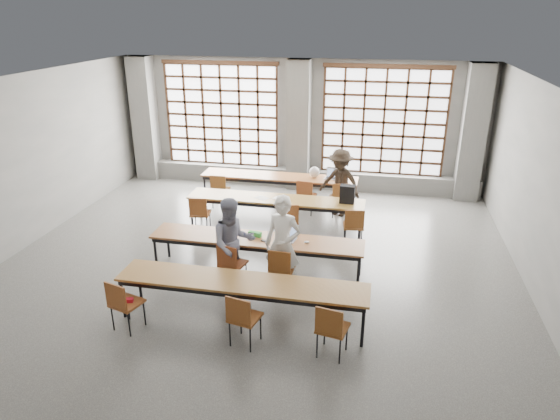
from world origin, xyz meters
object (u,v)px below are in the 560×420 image
object	(u,v)px
phone	(265,241)
chair_back_right	(340,196)
backpack	(347,194)
chair_back_left	(220,187)
chair_mid_right	(354,223)
chair_front_right	(281,266)
chair_near_mid	(242,315)
chair_back_mid	(306,193)
laptop_back	(333,176)
student_female	(233,243)
green_box	(255,234)
chair_mid_left	(199,211)
red_pouch	(127,300)
desk_row_b	(276,201)
chair_near_right	(331,326)
chair_front_left	(231,261)
desk_row_a	(279,178)
plastic_bag	(314,172)
chair_near_left	(123,301)
desk_row_c	(256,241)
chair_mid_centre	(289,218)
desk_row_d	(242,285)
mouse	(307,242)
student_male	(283,245)
student_back	(340,183)
laptop_front	(287,235)

from	to	relation	value
phone	chair_back_right	bearing A→B (deg)	71.31
backpack	chair_back_left	bearing A→B (deg)	165.87
chair_mid_right	chair_front_right	size ratio (longest dim) A/B	1.00
chair_near_mid	backpack	xyz separation A→B (m)	(1.16, 4.40, 0.39)
chair_back_mid	laptop_back	bearing A→B (deg)	52.44
student_female	backpack	bearing A→B (deg)	26.93
laptop_back	green_box	world-z (taller)	laptop_back
chair_mid_left	red_pouch	bearing A→B (deg)	-87.67
desk_row_b	red_pouch	distance (m)	4.51
chair_near_right	chair_front_left	bearing A→B (deg)	141.15
chair_mid_right	chair_near_mid	size ratio (longest dim) A/B	1.00
desk_row_a	chair_mid_right	world-z (taller)	chair_mid_right
chair_back_left	plastic_bag	world-z (taller)	plastic_bag
desk_row_a	chair_near_left	distance (m)	6.08
chair_mid_right	laptop_back	bearing A→B (deg)	106.69
chair_front_left	student_female	xyz separation A→B (m)	(0.02, 0.13, 0.30)
chair_near_left	phone	xyz separation A→B (m)	(1.74, 2.11, 0.20)
desk_row_c	chair_near_right	xyz separation A→B (m)	(1.64, -2.21, -0.13)
chair_mid_centre	chair_front_right	xyz separation A→B (m)	(0.27, -2.14, 0.00)
desk_row_b	desk_row_d	size ratio (longest dim) A/B	1.00
backpack	plastic_bag	bearing A→B (deg)	122.44
chair_mid_left	student_female	bearing A→B (deg)	-55.41
mouse	chair_near_right	bearing A→B (deg)	-72.39
chair_front_left	chair_near_left	size ratio (longest dim) A/B	1.00
mouse	chair_front_right	bearing A→B (deg)	-120.13
chair_back_mid	student_male	size ratio (longest dim) A/B	0.49
desk_row_b	desk_row_c	distance (m)	2.14
desk_row_b	chair_front_left	size ratio (longest dim) A/B	4.55
desk_row_d	student_female	xyz separation A→B (m)	(-0.46, 1.08, 0.17)
mouse	phone	bearing A→B (deg)	-174.07
chair_front_left	chair_near_mid	bearing A→B (deg)	-67.29
student_back	plastic_bag	xyz separation A→B (m)	(-0.70, 0.55, 0.05)
chair_near_right	laptop_front	world-z (taller)	laptop_front
chair_back_right	student_male	size ratio (longest dim) A/B	0.49
mouse	phone	size ratio (longest dim) A/B	0.75
desk_row_b	laptop_back	world-z (taller)	laptop_back
desk_row_c	laptop_front	distance (m)	0.58
desk_row_c	laptop_front	xyz separation A→B (m)	(0.56, 0.11, 0.13)
chair_near_right	student_male	world-z (taller)	student_male
laptop_back	red_pouch	bearing A→B (deg)	-113.05
chair_mid_right	laptop_back	world-z (taller)	laptop_back
chair_back_right	green_box	xyz separation A→B (m)	(-1.32, -3.04, 0.24)
student_male	red_pouch	size ratio (longest dim) A/B	8.91
chair_front_right	phone	xyz separation A→B (m)	(-0.42, 0.53, 0.20)
chair_mid_right	mouse	bearing A→B (deg)	-116.41
red_pouch	laptop_front	bearing A→B (deg)	46.84
desk_row_d	chair_near_right	distance (m)	1.62
chair_mid_centre	desk_row_d	bearing A→B (deg)	-93.02
chair_back_left	chair_near_left	xyz separation A→B (m)	(0.19, -5.33, 0.00)
laptop_back	phone	distance (m)	4.04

